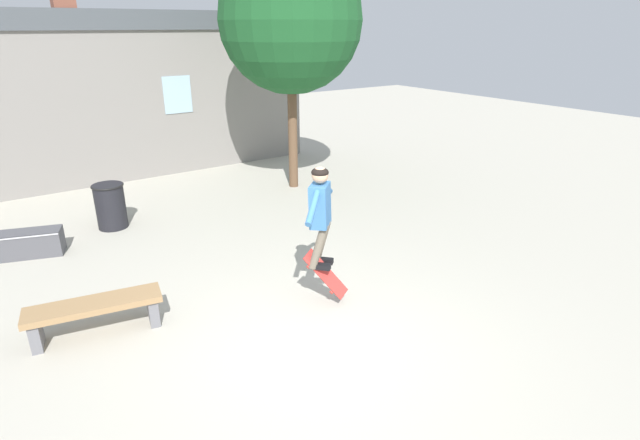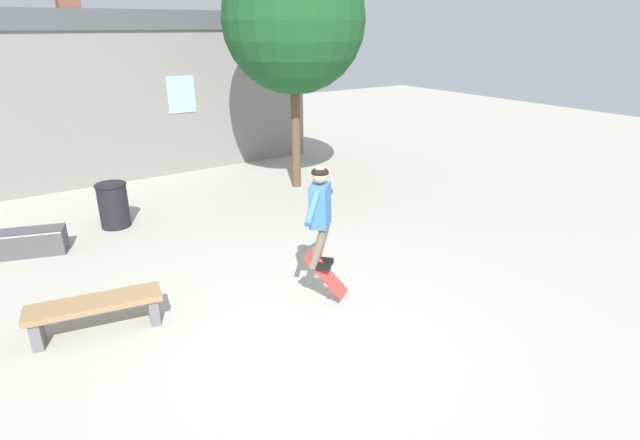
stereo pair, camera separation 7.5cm
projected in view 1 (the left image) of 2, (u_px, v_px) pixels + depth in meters
ground_plane at (315, 345)px, 6.02m from camera, size 40.00×40.00×0.00m
building_backdrop at (113, 95)px, 11.68m from camera, size 10.58×0.52×5.14m
tree_right at (290, 21)px, 10.59m from camera, size 3.08×3.08×5.23m
park_bench at (95, 311)px, 6.13m from camera, size 1.63×0.70×0.45m
skate_ledge at (17, 245)px, 8.23m from camera, size 1.46×0.84×0.43m
trash_bin at (110, 205)px, 9.35m from camera, size 0.58×0.58×0.85m
skater at (320, 209)px, 6.36m from camera, size 1.02×0.95×1.36m
skateboard_flipping at (326, 274)px, 6.66m from camera, size 0.59×0.32×0.74m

